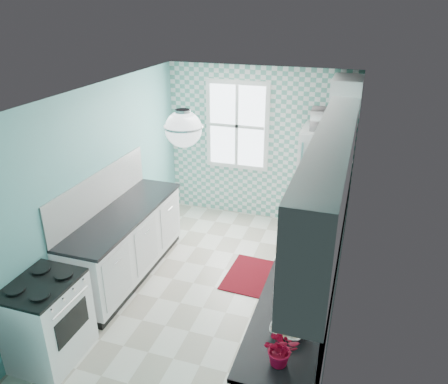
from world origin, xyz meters
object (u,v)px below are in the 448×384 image
(stove, at_px, (48,320))
(microwave, at_px, (330,119))
(fridge, at_px, (323,185))
(fruit_bowl, at_px, (288,330))
(sink, at_px, (320,219))
(ceiling_light, at_px, (183,129))
(potted_plant, at_px, (281,349))

(stove, relative_size, microwave, 1.70)
(fridge, bearing_deg, fruit_bowl, -87.01)
(sink, relative_size, microwave, 1.02)
(fridge, height_order, stove, fridge)
(fridge, bearing_deg, sink, -84.38)
(fruit_bowl, height_order, microwave, microwave)
(ceiling_light, relative_size, potted_plant, 1.22)
(fridge, relative_size, fruit_bowl, 5.92)
(sink, bearing_deg, ceiling_light, -129.16)
(stove, height_order, fruit_bowl, fruit_bowl)
(potted_plant, xyz_separation_m, microwave, (-0.09, 3.75, 0.77))
(fridge, height_order, sink, fridge)
(ceiling_light, bearing_deg, microwave, 67.01)
(ceiling_light, relative_size, microwave, 0.67)
(sink, xyz_separation_m, potted_plant, (-0.00, -2.45, 0.15))
(fridge, relative_size, potted_plant, 5.99)
(stove, bearing_deg, fruit_bowl, -0.53)
(potted_plant, bearing_deg, sink, 89.91)
(potted_plant, bearing_deg, stove, 172.62)
(stove, relative_size, sink, 1.68)
(stove, height_order, sink, sink)
(fridge, bearing_deg, stove, -122.37)
(ceiling_light, xyz_separation_m, sink, (1.20, 1.32, -1.39))
(sink, bearing_deg, microwave, 97.42)
(ceiling_light, distance_m, fridge, 3.20)
(fruit_bowl, bearing_deg, potted_plant, -90.00)
(fridge, xyz_separation_m, fruit_bowl, (0.09, -3.42, 0.12))
(fridge, xyz_separation_m, sink, (0.09, -1.30, 0.08))
(ceiling_light, bearing_deg, fridge, 67.01)
(sink, relative_size, potted_plant, 1.86)
(ceiling_light, height_order, fridge, ceiling_light)
(stove, bearing_deg, microwave, 54.99)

